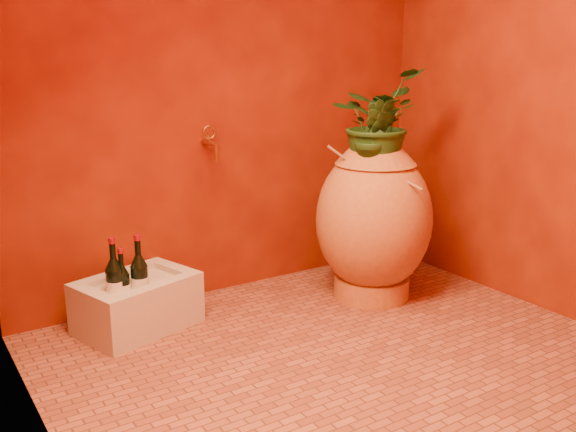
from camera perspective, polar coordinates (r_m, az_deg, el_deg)
floor at (r=3.00m, az=4.19°, el=-12.03°), size 2.50×2.50×0.00m
wall_back at (r=3.53m, az=-5.46°, el=13.06°), size 2.50×0.02×2.50m
wall_left at (r=2.16m, az=-23.17°, el=10.96°), size 0.02×2.00×2.50m
wall_right at (r=3.58m, az=21.19°, el=12.19°), size 0.02×2.00×2.50m
amphora at (r=3.51m, az=7.63°, el=-0.23°), size 0.74×0.74×0.90m
stone_basin at (r=3.28m, az=-13.25°, el=-7.64°), size 0.63×0.53×0.26m
wine_bottle_a at (r=3.17m, az=-14.47°, el=-6.11°), size 0.07×0.07×0.30m
wine_bottle_b at (r=3.17m, az=-13.05°, el=-5.58°), size 0.09×0.09×0.35m
wine_bottle_c at (r=3.16m, az=-15.13°, el=-5.84°), size 0.09×0.09×0.35m
wall_tap at (r=3.41m, az=-6.89°, el=6.60°), size 0.08×0.16×0.18m
plant_main at (r=3.43m, az=7.85°, el=8.40°), size 0.62×0.59×0.54m
plant_side at (r=3.33m, az=7.77°, el=6.97°), size 0.28×0.28×0.40m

